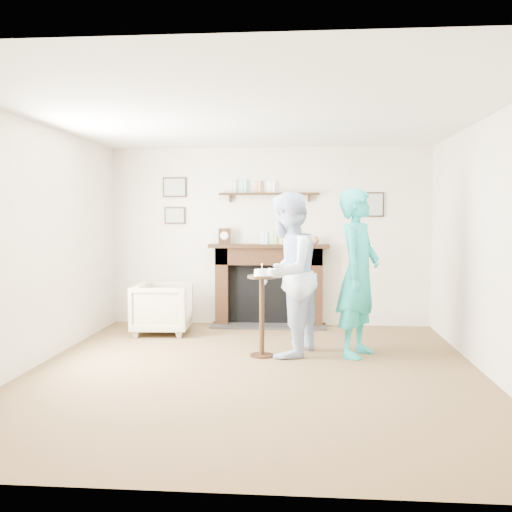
# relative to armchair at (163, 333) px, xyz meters

# --- Properties ---
(ground) EXTENTS (5.00, 5.00, 0.00)m
(ground) POSITION_rel_armchair_xyz_m (1.36, -1.73, 0.00)
(ground) COLOR brown
(ground) RESTS_ON ground
(room_shell) EXTENTS (4.54, 5.02, 2.52)m
(room_shell) POSITION_rel_armchair_xyz_m (1.36, -1.04, 1.62)
(room_shell) COLOR beige
(room_shell) RESTS_ON ground
(armchair) EXTENTS (0.77, 0.75, 0.67)m
(armchair) POSITION_rel_armchair_xyz_m (0.00, 0.00, 0.00)
(armchair) COLOR tan
(armchair) RESTS_ON ground
(man) EXTENTS (0.93, 1.05, 1.80)m
(man) POSITION_rel_armchair_xyz_m (1.66, -1.04, 0.00)
(man) COLOR silver
(man) RESTS_ON ground
(woman) EXTENTS (0.68, 0.79, 1.84)m
(woman) POSITION_rel_armchair_xyz_m (2.44, -0.99, 0.00)
(woman) COLOR #22B4C1
(woman) RESTS_ON ground
(pedestal_table) EXTENTS (0.32, 0.32, 1.02)m
(pedestal_table) POSITION_rel_armchair_xyz_m (1.39, -1.11, 0.63)
(pedestal_table) COLOR black
(pedestal_table) RESTS_ON ground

